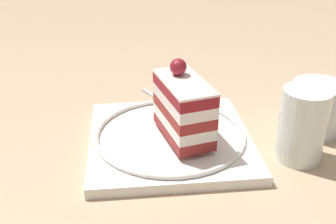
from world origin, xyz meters
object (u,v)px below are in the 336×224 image
object	(u,v)px
drink_glass_near	(316,109)
drink_glass_far	(302,129)
dessert_plate	(168,138)
cake_slice	(184,108)
fork	(163,102)

from	to	relation	value
drink_glass_near	drink_glass_far	xyz separation A→B (m)	(-0.04, -0.08, 0.01)
dessert_plate	drink_glass_near	size ratio (longest dim) A/B	3.38
dessert_plate	cake_slice	bearing A→B (deg)	-18.47
drink_glass_near	drink_glass_far	distance (m)	0.09
fork	drink_glass_far	world-z (taller)	drink_glass_far
cake_slice	fork	bearing A→B (deg)	111.87
drink_glass_near	fork	bearing A→B (deg)	173.87
dessert_plate	drink_glass_far	world-z (taller)	drink_glass_far
dessert_plate	drink_glass_near	distance (m)	0.22
dessert_plate	drink_glass_near	world-z (taller)	drink_glass_near
dessert_plate	drink_glass_far	size ratio (longest dim) A/B	2.65
drink_glass_near	drink_glass_far	world-z (taller)	drink_glass_far
cake_slice	drink_glass_far	distance (m)	0.16
dessert_plate	cake_slice	size ratio (longest dim) A/B	2.22
cake_slice	drink_glass_near	world-z (taller)	cake_slice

